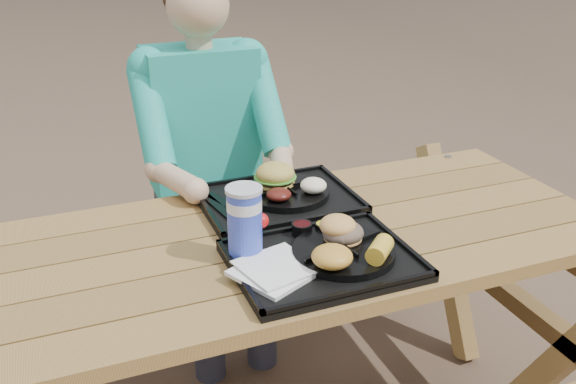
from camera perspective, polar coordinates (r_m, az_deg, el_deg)
name	(u,v)px	position (r m, az deg, el deg)	size (l,w,h in m)	color
picnic_table	(288,347)	(1.96, 0.00, -13.60)	(1.80, 1.49, 0.75)	#999999
tray_near	(323,262)	(1.61, 3.09, -6.22)	(0.45, 0.35, 0.02)	black
tray_far	(278,201)	(1.93, -0.88, -0.84)	(0.45, 0.35, 0.02)	black
plate_near	(344,252)	(1.62, 4.96, -5.31)	(0.26, 0.26, 0.02)	black
plate_far	(286,192)	(1.94, -0.16, -0.04)	(0.26, 0.26, 0.02)	black
napkin_stack	(274,271)	(1.54, -1.24, -7.01)	(0.17, 0.17, 0.02)	white
soda_cup	(245,224)	(1.58, -3.86, -2.82)	(0.09, 0.09, 0.17)	#1932C1
condiment_bbq	(302,229)	(1.71, 1.25, -3.31)	(0.06, 0.06, 0.03)	black
condiment_mustard	(324,228)	(1.72, 3.21, -3.24)	(0.05, 0.05, 0.03)	gold
sandwich	(344,222)	(1.63, 4.96, -2.68)	(0.10, 0.10, 0.10)	#DF9E4E
mac_cheese	(332,257)	(1.53, 3.95, -5.75)	(0.10, 0.10, 0.05)	gold
corn_cob	(380,250)	(1.57, 8.16, -5.09)	(0.08, 0.08, 0.05)	yellow
cutlery_far	(225,204)	(1.89, -5.59, -1.04)	(0.03, 0.18, 0.01)	black
burger	(275,168)	(1.94, -1.16, 2.10)	(0.12, 0.12, 0.11)	gold
baked_beans	(279,194)	(1.86, -0.83, -0.22)	(0.07, 0.07, 0.03)	#511610
potato_salad	(313,185)	(1.91, 2.27, 0.59)	(0.08, 0.08, 0.04)	white
diner	(207,180)	(2.40, -7.23, 1.06)	(0.48, 0.84, 1.28)	#19A8B2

